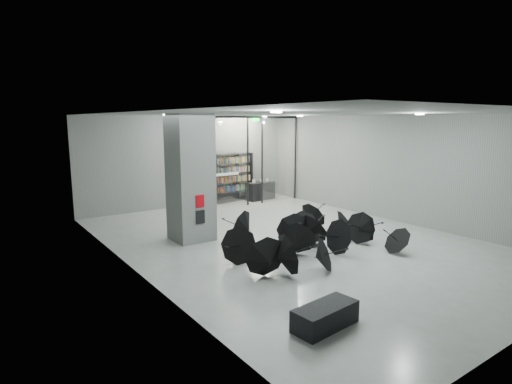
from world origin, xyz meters
TOP-DOWN VIEW (x-y plane):
  - room at (0.00, 0.00)m, footprint 14.00×14.02m
  - column at (-2.50, 2.00)m, footprint 1.20×1.20m
  - fire_cabinet at (-2.50, 1.38)m, footprint 0.28×0.04m
  - info_panel at (-2.50, 1.38)m, footprint 0.30×0.03m
  - exit_sign at (2.40, 5.30)m, footprint 0.30×0.06m
  - glass_partition at (2.39, 5.50)m, footprint 5.06×0.08m
  - bench at (-3.15, -4.70)m, footprint 1.37×0.69m
  - bookshelf at (2.07, 6.75)m, footprint 2.10×0.72m
  - shop_counter at (3.33, 6.24)m, footprint 1.48×0.70m
  - umbrella_cluster at (-0.25, -1.09)m, footprint 5.73×4.60m

SIDE VIEW (x-z plane):
  - bench at x=-3.15m, z-range 0.00..0.42m
  - umbrella_cluster at x=-0.25m, z-range -0.32..0.96m
  - shop_counter at x=3.33m, z-range 0.00..0.86m
  - info_panel at x=-2.50m, z-range 0.64..1.06m
  - bookshelf at x=2.07m, z-range 0.00..2.27m
  - fire_cabinet at x=-2.50m, z-range 1.16..1.54m
  - column at x=-2.50m, z-range 0.00..4.00m
  - glass_partition at x=2.39m, z-range 0.18..4.18m
  - room at x=0.00m, z-range 0.84..4.85m
  - exit_sign at x=2.40m, z-range 3.74..3.90m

